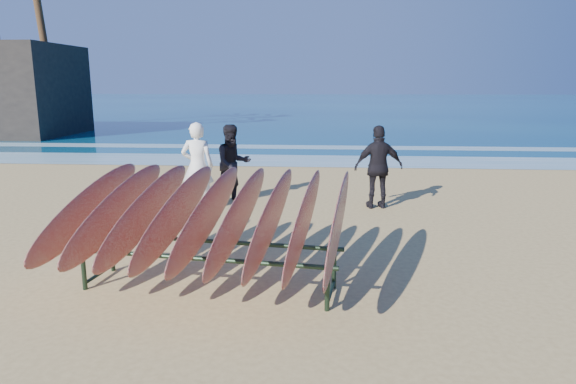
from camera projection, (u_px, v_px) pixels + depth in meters
name	position (u px, v px, depth m)	size (l,w,h in m)	color
ground	(284.00, 276.00, 6.67)	(120.00, 120.00, 0.00)	tan
ocean	(321.00, 103.00, 60.30)	(160.00, 160.00, 0.00)	navy
foam_near	(308.00, 161.00, 16.42)	(160.00, 160.00, 0.00)	white
foam_far	(311.00, 147.00, 19.83)	(160.00, 160.00, 0.00)	white
surfboard_rack	(207.00, 216.00, 6.07)	(3.47, 2.98, 1.51)	#1C2D1E
person_white	(198.00, 166.00, 10.03)	(0.63, 0.41, 1.72)	white
person_dark_a	(233.00, 164.00, 10.67)	(0.79, 0.61, 1.62)	black
person_dark_b	(379.00, 167.00, 10.13)	(0.97, 0.40, 1.65)	black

